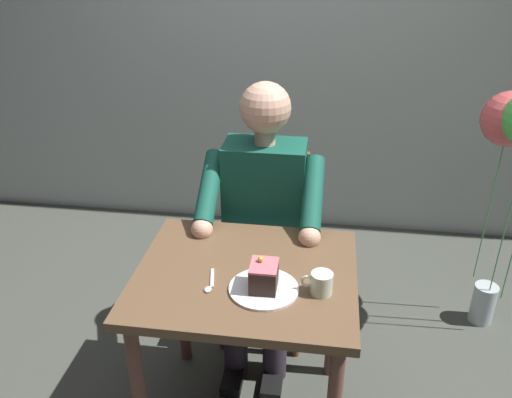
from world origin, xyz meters
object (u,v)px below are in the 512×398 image
object	(u,v)px
cake_slice	(264,276)
dessert_spoon	(210,284)
coffee_cup	(321,283)
chair	(267,236)
seated_person	(262,222)
dining_table	(246,296)

from	to	relation	value
cake_slice	dessert_spoon	size ratio (longest dim) A/B	0.81
coffee_cup	chair	bearing A→B (deg)	-69.10
seated_person	dessert_spoon	world-z (taller)	seated_person
cake_slice	coffee_cup	bearing A→B (deg)	-176.67
cake_slice	dessert_spoon	distance (m)	0.20
cake_slice	dessert_spoon	world-z (taller)	cake_slice
dining_table	coffee_cup	size ratio (longest dim) A/B	7.26
seated_person	coffee_cup	xyz separation A→B (m)	(-0.28, 0.55, 0.09)
dessert_spoon	chair	bearing A→B (deg)	-98.70
dessert_spoon	seated_person	bearing A→B (deg)	-101.26
chair	dessert_spoon	size ratio (longest dim) A/B	6.38
cake_slice	chair	bearing A→B (deg)	-83.80
seated_person	cake_slice	bearing A→B (deg)	98.04
dining_table	chair	size ratio (longest dim) A/B	0.88
chair	cake_slice	size ratio (longest dim) A/B	7.91
chair	dessert_spoon	world-z (taller)	chair
seated_person	coffee_cup	size ratio (longest dim) A/B	11.67
dining_table	seated_person	distance (m)	0.47
chair	dessert_spoon	distance (m)	0.77
chair	cake_slice	xyz separation A→B (m)	(-0.08, 0.73, 0.29)
chair	coffee_cup	world-z (taller)	chair
dining_table	cake_slice	bearing A→B (deg)	128.68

